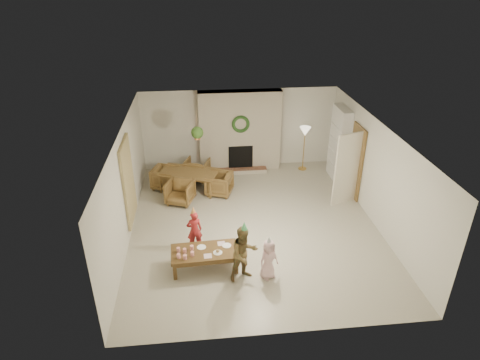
{
  "coord_description": "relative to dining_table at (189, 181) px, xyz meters",
  "views": [
    {
      "loc": [
        -1.24,
        -8.57,
        5.7
      ],
      "look_at": [
        -0.3,
        0.4,
        1.05
      ],
      "focal_mm": 30.76,
      "sensor_mm": 36.0,
      "label": 1
    }
  ],
  "objects": [
    {
      "name": "fireplace_mass",
      "position": [
        1.61,
        1.35,
        0.96
      ],
      "size": [
        2.5,
        0.4,
        2.5
      ],
      "primitive_type": "cube",
      "color": "#4E1614",
      "rests_on": "floor"
    },
    {
      "name": "cup_f",
      "position": [
        0.09,
        -3.43,
        0.19
      ],
      "size": [
        0.08,
        0.08,
        0.1
      ],
      "primitive_type": "cylinder",
      "rotation": [
        0.0,
        0.0,
        0.05
      ],
      "color": "white",
      "rests_on": "coffee_table_top"
    },
    {
      "name": "ceiling",
      "position": [
        1.61,
        -1.95,
        2.21
      ],
      "size": [
        7.0,
        7.0,
        0.0
      ],
      "primitive_type": "plane",
      "rotation": [
        3.14,
        0.0,
        0.0
      ],
      "color": "white",
      "rests_on": "wall_back"
    },
    {
      "name": "wall_back",
      "position": [
        1.61,
        1.55,
        0.96
      ],
      "size": [
        7.0,
        0.0,
        7.0
      ],
      "primitive_type": "plane",
      "rotation": [
        1.57,
        0.0,
        0.0
      ],
      "color": "silver",
      "rests_on": "floor"
    },
    {
      "name": "dining_chair_right",
      "position": [
        0.85,
        -0.29,
        0.03
      ],
      "size": [
        0.88,
        0.87,
        0.63
      ],
      "primitive_type": "imported",
      "rotation": [
        0.0,
        0.0,
        -1.9
      ],
      "color": "brown",
      "rests_on": "floor"
    },
    {
      "name": "cup_c",
      "position": [
        -0.05,
        -3.74,
        0.19
      ],
      "size": [
        0.08,
        0.08,
        0.1
      ],
      "primitive_type": "cylinder",
      "rotation": [
        0.0,
        0.0,
        0.05
      ],
      "color": "white",
      "rests_on": "coffee_table_top"
    },
    {
      "name": "bookshelf_shelf_b",
      "position": [
        4.43,
        0.35,
        0.56
      ],
      "size": [
        0.3,
        0.92,
        0.03
      ],
      "primitive_type": "cube",
      "color": "white",
      "rests_on": "bookshelf_carcass"
    },
    {
      "name": "bookshelf_carcass",
      "position": [
        4.45,
        0.35,
        0.81
      ],
      "size": [
        0.3,
        1.0,
        2.2
      ],
      "primitive_type": "cube",
      "color": "white",
      "rests_on": "floor"
    },
    {
      "name": "dining_chair_near",
      "position": [
        -0.23,
        -0.68,
        0.03
      ],
      "size": [
        0.87,
        0.88,
        0.63
      ],
      "primitive_type": "imported",
      "rotation": [
        0.0,
        0.0,
        -0.33
      ],
      "color": "brown",
      "rests_on": "floor"
    },
    {
      "name": "fireplace_wreath",
      "position": [
        1.61,
        1.12,
        1.26
      ],
      "size": [
        0.54,
        0.1,
        0.54
      ],
      "primitive_type": "torus",
      "rotation": [
        1.57,
        0.0,
        0.0
      ],
      "color": "#1D4319",
      "rests_on": "fireplace_mass"
    },
    {
      "name": "cup_b",
      "position": [
        -0.19,
        -3.48,
        0.19
      ],
      "size": [
        0.08,
        0.08,
        0.1
      ],
      "primitive_type": "cylinder",
      "rotation": [
        0.0,
        0.0,
        0.05
      ],
      "color": "white",
      "rests_on": "coffee_table_top"
    },
    {
      "name": "bookshelf_shelf_c",
      "position": [
        4.43,
        0.35,
        0.96
      ],
      "size": [
        0.3,
        0.92,
        0.03
      ],
      "primitive_type": "cube",
      "color": "white",
      "rests_on": "bookshelf_carcass"
    },
    {
      "name": "cup_d",
      "position": [
        -0.06,
        -3.52,
        0.19
      ],
      "size": [
        0.08,
        0.08,
        0.1
      ],
      "primitive_type": "cylinder",
      "rotation": [
        0.0,
        0.0,
        0.05
      ],
      "color": "white",
      "rests_on": "coffee_table_top"
    },
    {
      "name": "floor",
      "position": [
        1.61,
        -1.95,
        -0.29
      ],
      "size": [
        7.0,
        7.0,
        0.0
      ],
      "primitive_type": "plane",
      "color": "#B7B29E",
      "rests_on": "ground"
    },
    {
      "name": "coffee_leg_br",
      "position": [
        0.97,
        -3.19,
        -0.1
      ],
      "size": [
        0.08,
        0.08,
        0.37
      ],
      "primitive_type": "cube",
      "rotation": [
        0.0,
        0.0,
        0.05
      ],
      "color": "brown",
      "rests_on": "floor"
    },
    {
      "name": "child_red",
      "position": [
        0.15,
        -2.8,
        0.19
      ],
      "size": [
        0.39,
        0.29,
        0.96
      ],
      "primitive_type": "imported",
      "rotation": [
        0.0,
        0.0,
        3.33
      ],
      "color": "#A32224",
      "rests_on": "floor"
    },
    {
      "name": "hanging_plant_pot",
      "position": [
        0.31,
        -0.45,
        1.51
      ],
      "size": [
        0.16,
        0.16,
        0.12
      ],
      "primitive_type": "cylinder",
      "color": "#A05933",
      "rests_on": "hanging_plant_cord"
    },
    {
      "name": "food_scoop",
      "position": [
        0.63,
        -3.6,
        0.19
      ],
      "size": [
        0.08,
        0.08,
        0.08
      ],
      "primitive_type": "sphere",
      "rotation": [
        0.0,
        0.0,
        0.05
      ],
      "color": "tan",
      "rests_on": "plate_b"
    },
    {
      "name": "curtain_panel",
      "position": [
        -1.35,
        -1.75,
        0.96
      ],
      "size": [
        0.06,
        1.2,
        2.0
      ],
      "primitive_type": "cube",
      "color": "#BBB484",
      "rests_on": "wall_left"
    },
    {
      "name": "party_hat_pink",
      "position": [
        1.64,
        -3.95,
        0.64
      ],
      "size": [
        0.15,
        0.15,
        0.16
      ],
      "primitive_type": "cone",
      "rotation": [
        0.0,
        0.0,
        0.33
      ],
      "color": "silver",
      "rests_on": "child_pink"
    },
    {
      "name": "dining_chair_left",
      "position": [
        -0.68,
        0.23,
        0.03
      ],
      "size": [
        0.88,
        0.87,
        0.63
      ],
      "primitive_type": "imported",
      "rotation": [
        0.0,
        0.0,
        1.24
      ],
      "color": "brown",
      "rests_on": "floor"
    },
    {
      "name": "wall_front",
      "position": [
        1.61,
        -5.45,
        0.96
      ],
      "size": [
        7.0,
        0.0,
        7.0
      ],
      "primitive_type": "plane",
      "rotation": [
        -1.57,
        0.0,
        0.0
      ],
      "color": "silver",
      "rests_on": "floor"
    },
    {
      "name": "coffee_leg_fr",
      "position": [
        1.0,
        -3.76,
        -0.1
      ],
      "size": [
        0.08,
        0.08,
        0.37
      ],
      "primitive_type": "cube",
      "rotation": [
        0.0,
        0.0,
        0.05
      ],
      "color": "brown",
      "rests_on": "floor"
    },
    {
      "name": "party_hat_red",
      "position": [
        0.15,
        -2.8,
        0.72
      ],
      "size": [
        0.15,
        0.15,
        0.18
      ],
      "primitive_type": "cone",
      "rotation": [
        0.0,
        0.0,
        -0.16
      ],
      "color": "gold",
      "rests_on": "child_red"
    },
    {
      "name": "plate_c",
      "position": [
        0.83,
        -3.37,
        0.15
      ],
      "size": [
        0.2,
        0.2,
        0.01
      ],
      "primitive_type": "cylinder",
      "rotation": [
        0.0,
        0.0,
        0.05
      ],
      "color": "white",
      "rests_on": "coffee_table_top"
    },
    {
      "name": "fireplace_firebox",
      "position": [
        1.61,
        1.17,
        0.16
      ],
      "size": [
        0.75,
        0.12,
        0.75
      ],
      "primitive_type": "cube",
      "color": "black",
      "rests_on": "floor"
    },
    {
      "name": "floor_lamp_base",
      "position": [
        3.58,
        1.05,
        -0.27
      ],
      "size": [
        0.26,
        0.26,
        0.03
      ],
      "primitive_type": "cylinder",
      "color": "gold",
      "rests_on": "floor"
    },
    {
      "name": "dining_table",
      "position": [
        0.0,
        0.0,
        0.0
      ],
      "size": [
        1.84,
        1.4,
        0.57
      ],
      "primitive_type": "imported",
      "rotation": [
        0.0,
        0.0,
        -0.33
      ],
      "color": "brown",
      "rests_on": "floor"
    },
    {
      "name": "dining_chair_far",
      "position": [
        0.23,
        0.68,
        0.03
      ],
      "size": [
        0.87,
        0.88,
        0.63
      ],
      "primitive_type": "imported",
      "rotation": [
        0.0,
        0.0,
        2.81
      ],
      "color": "brown",
      "rests_on": "floor"
    },
    {
      "name": "hanging_plant_foliage",
      "position": [
        0.31,
        -0.45,
        1.63
      ],
      "size": [
        0.32,
        0.32,
        0.32
      ],
      "primitive_type": "sphere",
      "color": "#254316",
      "rests_on": "hanging_plant_pot"
    },
    {
      "name": "door_frame",
      "position": [
        4.57,
        -0.75,
        0.73
      ],
      "size": [
        0.05,
        0.86,
        2.04
      ],
      "primitive_type": "cube",
      "color": "brown",
      "rests_on": "floor"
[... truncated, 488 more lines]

